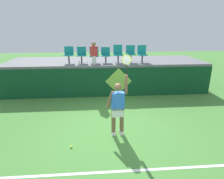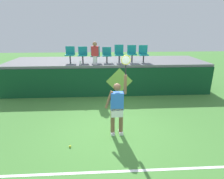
{
  "view_description": "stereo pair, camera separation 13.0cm",
  "coord_description": "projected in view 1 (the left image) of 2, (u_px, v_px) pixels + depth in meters",
  "views": [
    {
      "loc": [
        -0.44,
        -5.35,
        3.23
      ],
      "look_at": [
        0.07,
        1.16,
        1.05
      ],
      "focal_mm": 30.21,
      "sensor_mm": 36.0,
      "label": 1
    },
    {
      "loc": [
        -0.31,
        -5.36,
        3.23
      ],
      "look_at": [
        0.07,
        1.16,
        1.05
      ],
      "focal_mm": 30.21,
      "sensor_mm": 36.0,
      "label": 2
    }
  ],
  "objects": [
    {
      "name": "water_bottle",
      "position": [
        79.0,
        63.0,
        8.77
      ],
      "size": [
        0.07,
        0.07,
        0.22
      ],
      "primitive_type": "cylinder",
      "color": "white",
      "rests_on": "spectator_platform"
    },
    {
      "name": "stadium_chair_4",
      "position": [
        118.0,
        53.0,
        9.33
      ],
      "size": [
        0.44,
        0.42,
        0.87
      ],
      "color": "#38383D",
      "rests_on": "spectator_platform"
    },
    {
      "name": "tennis_ball",
      "position": [
        71.0,
        147.0,
        5.27
      ],
      "size": [
        0.07,
        0.07,
        0.07
      ],
      "primitive_type": "sphere",
      "color": "#D1E533",
      "rests_on": "ground_plane"
    },
    {
      "name": "ground_plane",
      "position": [
        113.0,
        131.0,
        6.11
      ],
      "size": [
        40.0,
        40.0,
        0.0
      ],
      "primitive_type": "plane",
      "color": "#478438"
    },
    {
      "name": "tennis_player",
      "position": [
        118.0,
        106.0,
        5.7
      ],
      "size": [
        0.75,
        0.27,
        2.49
      ],
      "color": "white",
      "rests_on": "ground_plane"
    },
    {
      "name": "stadium_chair_6",
      "position": [
        142.0,
        53.0,
        9.42
      ],
      "size": [
        0.44,
        0.42,
        0.84
      ],
      "color": "#38383D",
      "rests_on": "spectator_platform"
    },
    {
      "name": "stadium_chair_2",
      "position": [
        94.0,
        54.0,
        9.26
      ],
      "size": [
        0.44,
        0.42,
        0.8
      ],
      "color": "#38383D",
      "rests_on": "spectator_platform"
    },
    {
      "name": "wall_signage_mount",
      "position": [
        118.0,
        96.0,
        9.18
      ],
      "size": [
        1.27,
        0.01,
        1.41
      ],
      "color": "#0F4223",
      "rests_on": "ground_plane"
    },
    {
      "name": "court_baseline_stripe",
      "position": [
        119.0,
        171.0,
        4.42
      ],
      "size": [
        9.19,
        0.08,
        0.01
      ],
      "primitive_type": "cube",
      "color": "white",
      "rests_on": "ground_plane"
    },
    {
      "name": "stadium_chair_3",
      "position": [
        106.0,
        54.0,
        9.29
      ],
      "size": [
        0.44,
        0.42,
        0.76
      ],
      "color": "#38383D",
      "rests_on": "spectator_platform"
    },
    {
      "name": "spectator_platform",
      "position": [
        105.0,
        61.0,
        10.08
      ],
      "size": [
        10.21,
        2.86,
        0.12
      ],
      "primitive_type": "cube",
      "color": "slate",
      "rests_on": "court_back_wall"
    },
    {
      "name": "stadium_chair_1",
      "position": [
        81.0,
        54.0,
        9.2
      ],
      "size": [
        0.44,
        0.42,
        0.79
      ],
      "color": "#38383D",
      "rests_on": "spectator_platform"
    },
    {
      "name": "stadium_chair_0",
      "position": [
        69.0,
        54.0,
        9.15
      ],
      "size": [
        0.44,
        0.42,
        0.8
      ],
      "color": "#38383D",
      "rests_on": "spectator_platform"
    },
    {
      "name": "stadium_chair_5",
      "position": [
        131.0,
        53.0,
        9.37
      ],
      "size": [
        0.44,
        0.42,
        0.84
      ],
      "color": "#38383D",
      "rests_on": "spectator_platform"
    },
    {
      "name": "spectator_0",
      "position": [
        94.0,
        53.0,
        8.82
      ],
      "size": [
        0.34,
        0.2,
        1.05
      ],
      "color": "white",
      "rests_on": "spectator_platform"
    },
    {
      "name": "court_back_wall",
      "position": [
        107.0,
        82.0,
        9.02
      ],
      "size": [
        10.21,
        0.2,
        1.4
      ],
      "primitive_type": "cube",
      "color": "#0F4223",
      "rests_on": "ground_plane"
    }
  ]
}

